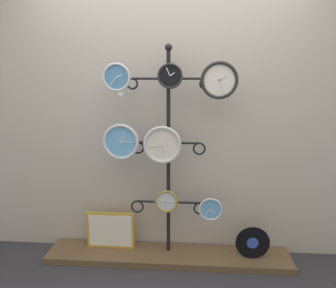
{
  "coord_description": "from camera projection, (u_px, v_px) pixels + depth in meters",
  "views": [
    {
      "loc": [
        0.21,
        -2.35,
        1.65
      ],
      "look_at": [
        0.0,
        0.36,
        1.07
      ],
      "focal_mm": 35.0,
      "sensor_mm": 36.0,
      "label": 1
    }
  ],
  "objects": [
    {
      "name": "clock_bottom_right",
      "position": [
        211.0,
        209.0,
        2.81
      ],
      "size": [
        0.21,
        0.04,
        0.21
      ],
      "color": "#60A8DB"
    },
    {
      "name": "price_tag_upper",
      "position": [
        121.0,
        94.0,
        2.66
      ],
      "size": [
        0.04,
        0.0,
        0.03
      ],
      "color": "white"
    },
    {
      "name": "ground_plane",
      "position": [
        165.0,
        283.0,
        2.65
      ],
      "size": [
        12.0,
        12.0,
        0.0
      ],
      "primitive_type": "plane",
      "color": "#333338"
    },
    {
      "name": "shop_wall",
      "position": [
        170.0,
        103.0,
        2.92
      ],
      "size": [
        4.4,
        0.04,
        2.8
      ],
      "color": "#BCB2A3",
      "rests_on": "ground_plane"
    },
    {
      "name": "clock_middle_left",
      "position": [
        121.0,
        142.0,
        2.77
      ],
      "size": [
        0.31,
        0.04,
        0.31
      ],
      "color": "#60A8DB"
    },
    {
      "name": "clock_middle_center",
      "position": [
        162.0,
        145.0,
        2.73
      ],
      "size": [
        0.32,
        0.04,
        0.32
      ],
      "color": "silver"
    },
    {
      "name": "clock_bottom_center",
      "position": [
        166.0,
        201.0,
        2.86
      ],
      "size": [
        0.21,
        0.04,
        0.21
      ],
      "color": "silver"
    },
    {
      "name": "low_shelf",
      "position": [
        168.0,
        256.0,
        2.98
      ],
      "size": [
        2.2,
        0.36,
        0.06
      ],
      "color": "brown",
      "rests_on": "ground_plane"
    },
    {
      "name": "picture_frame",
      "position": [
        110.0,
        230.0,
        3.04
      ],
      "size": [
        0.44,
        0.02,
        0.35
      ],
      "color": "gold",
      "rests_on": "low_shelf"
    },
    {
      "name": "clock_top_center",
      "position": [
        170.0,
        76.0,
        2.6
      ],
      "size": [
        0.2,
        0.04,
        0.2
      ],
      "color": "black"
    },
    {
      "name": "clock_top_right",
      "position": [
        219.0,
        80.0,
        2.59
      ],
      "size": [
        0.3,
        0.04,
        0.3
      ],
      "color": "silver"
    },
    {
      "name": "vinyl_record",
      "position": [
        253.0,
        243.0,
        2.86
      ],
      "size": [
        0.3,
        0.01,
        0.3
      ],
      "color": "black",
      "rests_on": "low_shelf"
    },
    {
      "name": "clock_top_left",
      "position": [
        117.0,
        77.0,
        2.64
      ],
      "size": [
        0.23,
        0.04,
        0.23
      ],
      "color": "#4C84B2"
    },
    {
      "name": "display_stand",
      "position": [
        168.0,
        186.0,
        2.91
      ],
      "size": [
        0.71,
        0.33,
        1.9
      ],
      "color": "black",
      "rests_on": "ground_plane"
    }
  ]
}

